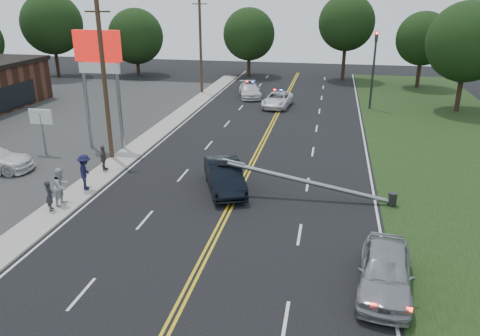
% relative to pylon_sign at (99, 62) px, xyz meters
% --- Properties ---
extents(ground, '(120.00, 120.00, 0.00)m').
position_rel_pylon_sign_xyz_m(ground, '(10.50, -14.00, -6.00)').
color(ground, black).
rests_on(ground, ground).
extents(sidewalk, '(1.80, 70.00, 0.12)m').
position_rel_pylon_sign_xyz_m(sidewalk, '(2.10, -4.00, -5.94)').
color(sidewalk, '#A39F94').
rests_on(sidewalk, ground).
extents(centerline_yellow, '(0.36, 80.00, 0.00)m').
position_rel_pylon_sign_xyz_m(centerline_yellow, '(10.50, -4.00, -5.99)').
color(centerline_yellow, gold).
rests_on(centerline_yellow, ground).
extents(pylon_sign, '(3.20, 0.35, 8.00)m').
position_rel_pylon_sign_xyz_m(pylon_sign, '(0.00, 0.00, 0.00)').
color(pylon_sign, gray).
rests_on(pylon_sign, ground).
extents(small_sign, '(1.60, 0.14, 3.10)m').
position_rel_pylon_sign_xyz_m(small_sign, '(-3.50, -2.00, -3.66)').
color(small_sign, gray).
rests_on(small_sign, ground).
extents(traffic_signal, '(0.28, 0.41, 7.05)m').
position_rel_pylon_sign_xyz_m(traffic_signal, '(18.80, 16.00, -1.79)').
color(traffic_signal, '#2D2D30').
rests_on(traffic_signal, ground).
extents(fallen_streetlight, '(9.36, 0.44, 1.91)m').
position_rel_pylon_sign_xyz_m(fallen_streetlight, '(14.69, -6.00, -5.08)').
color(fallen_streetlight, '#2D2D30').
rests_on(fallen_streetlight, ground).
extents(utility_pole_mid, '(1.60, 0.28, 10.00)m').
position_rel_pylon_sign_xyz_m(utility_pole_mid, '(1.30, -2.00, -0.91)').
color(utility_pole_mid, '#382619').
rests_on(utility_pole_mid, ground).
extents(utility_pole_far, '(1.60, 0.28, 10.00)m').
position_rel_pylon_sign_xyz_m(utility_pole_far, '(1.30, 20.00, -0.91)').
color(utility_pole_far, '#382619').
rests_on(utility_pole_far, ground).
extents(tree_4, '(7.56, 7.56, 10.41)m').
position_rel_pylon_sign_xyz_m(tree_4, '(-19.92, 26.72, 0.63)').
color(tree_4, black).
rests_on(tree_4, ground).
extents(tree_5, '(7.07, 7.07, 8.53)m').
position_rel_pylon_sign_xyz_m(tree_5, '(-10.23, 30.03, -1.01)').
color(tree_5, black).
rests_on(tree_5, ground).
extents(tree_6, '(6.63, 6.63, 8.62)m').
position_rel_pylon_sign_xyz_m(tree_6, '(4.29, 32.31, -0.70)').
color(tree_6, black).
rests_on(tree_6, ground).
extents(tree_7, '(6.74, 6.74, 10.27)m').
position_rel_pylon_sign_xyz_m(tree_7, '(16.40, 31.51, 0.89)').
color(tree_7, black).
rests_on(tree_7, ground).
extents(tree_8, '(5.95, 5.95, 8.45)m').
position_rel_pylon_sign_xyz_m(tree_8, '(24.82, 28.04, -0.53)').
color(tree_8, black).
rests_on(tree_8, ground).
extents(tree_9, '(7.04, 7.04, 9.74)m').
position_rel_pylon_sign_xyz_m(tree_9, '(26.62, 16.59, 0.21)').
color(tree_9, black).
rests_on(tree_9, ground).
extents(crashed_sedan, '(3.48, 5.28, 1.64)m').
position_rel_pylon_sign_xyz_m(crashed_sedan, '(9.72, -5.60, -5.17)').
color(crashed_sedan, black).
rests_on(crashed_sedan, ground).
extents(waiting_sedan, '(2.39, 4.89, 1.61)m').
position_rel_pylon_sign_xyz_m(waiting_sedan, '(17.54, -13.62, -5.19)').
color(waiting_sedan, '#95979D').
rests_on(waiting_sedan, ground).
extents(emergency_a, '(2.82, 5.20, 1.38)m').
position_rel_pylon_sign_xyz_m(emergency_a, '(10.17, 15.06, -5.31)').
color(emergency_a, white).
rests_on(emergency_a, ground).
extents(emergency_b, '(3.31, 5.36, 1.45)m').
position_rel_pylon_sign_xyz_m(emergency_b, '(6.79, 18.86, -5.27)').
color(emergency_b, silver).
rests_on(emergency_b, ground).
extents(bystander_a, '(0.57, 0.66, 1.53)m').
position_rel_pylon_sign_xyz_m(bystander_a, '(1.93, -10.05, -5.11)').
color(bystander_a, '#25252C').
rests_on(bystander_a, sidewalk).
extents(bystander_b, '(0.81, 1.00, 1.94)m').
position_rel_pylon_sign_xyz_m(bystander_b, '(2.15, -9.29, -4.91)').
color(bystander_b, '#B6B6BB').
rests_on(bystander_b, sidewalk).
extents(bystander_c, '(1.15, 1.46, 1.99)m').
position_rel_pylon_sign_xyz_m(bystander_c, '(2.35, -7.27, -4.88)').
color(bystander_c, '#161738').
rests_on(bystander_c, sidewalk).
extents(bystander_d, '(0.53, 0.96, 1.54)m').
position_rel_pylon_sign_xyz_m(bystander_d, '(1.93, -4.34, -5.10)').
color(bystander_d, '#564945').
rests_on(bystander_d, sidewalk).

